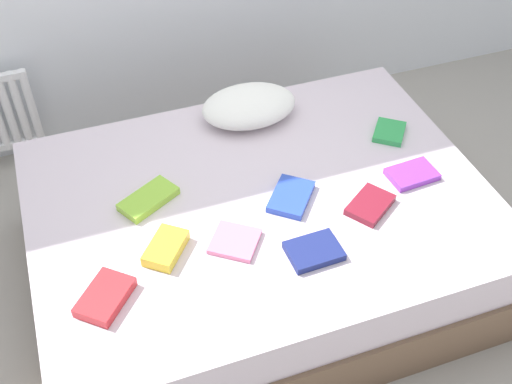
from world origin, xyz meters
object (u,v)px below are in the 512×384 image
at_px(textbook_green, 389,132).
at_px(textbook_navy, 314,251).
at_px(textbook_yellow, 166,248).
at_px(bed, 260,236).
at_px(textbook_lime, 148,199).
at_px(textbook_red, 105,297).
at_px(pillow, 249,106).
at_px(textbook_blue, 291,197).
at_px(textbook_purple, 412,174).
at_px(textbook_pink, 235,241).
at_px(textbook_maroon, 370,205).

xyz_separation_m(textbook_green, textbook_navy, (-0.64, -0.57, 0.00)).
xyz_separation_m(textbook_yellow, textbook_navy, (0.55, -0.20, -0.01)).
distance_m(textbook_yellow, textbook_navy, 0.58).
bearing_deg(bed, textbook_green, 14.81).
xyz_separation_m(textbook_lime, textbook_red, (-0.26, -0.45, 0.00)).
distance_m(bed, textbook_navy, 0.47).
relative_size(pillow, textbook_lime, 1.86).
relative_size(pillow, textbook_navy, 2.24).
distance_m(pillow, textbook_blue, 0.61).
xyz_separation_m(pillow, textbook_blue, (-0.02, -0.60, -0.06)).
relative_size(bed, textbook_purple, 9.43).
relative_size(textbook_yellow, textbook_red, 0.91).
bearing_deg(textbook_green, textbook_pink, 151.90).
bearing_deg(textbook_navy, bed, 101.56).
bearing_deg(textbook_lime, bed, -44.41).
height_order(textbook_yellow, textbook_pink, textbook_yellow).
bearing_deg(textbook_pink, pillow, 103.01).
distance_m(pillow, textbook_yellow, 0.93).
xyz_separation_m(textbook_green, textbook_maroon, (-0.32, -0.41, 0.00)).
bearing_deg(pillow, textbook_maroon, -70.10).
distance_m(textbook_yellow, textbook_pink, 0.27).
bearing_deg(textbook_yellow, textbook_navy, -72.14).
bearing_deg(pillow, textbook_yellow, -129.76).
bearing_deg(textbook_purple, textbook_green, 76.78).
bearing_deg(pillow, textbook_lime, -145.22).
bearing_deg(textbook_maroon, bed, 117.42).
bearing_deg(pillow, textbook_blue, -91.84).
bearing_deg(textbook_pink, textbook_purple, 43.37).
bearing_deg(bed, textbook_yellow, -159.21).
bearing_deg(textbook_yellow, bed, -30.86).
relative_size(pillow, textbook_red, 2.15).
relative_size(bed, textbook_blue, 8.92).
xyz_separation_m(bed, textbook_pink, (-0.19, -0.22, 0.26)).
height_order(bed, textbook_purple, textbook_purple).
bearing_deg(textbook_red, textbook_pink, -37.58).
bearing_deg(bed, textbook_blue, -27.57).
distance_m(textbook_yellow, textbook_blue, 0.59).
xyz_separation_m(textbook_green, textbook_yellow, (-1.19, -0.37, 0.01)).
bearing_deg(textbook_blue, textbook_lime, 111.12).
bearing_deg(textbook_purple, textbook_red, -174.91).
distance_m(pillow, textbook_navy, 0.92).
distance_m(bed, textbook_lime, 0.55).
bearing_deg(textbook_maroon, textbook_yellow, 142.33).
bearing_deg(textbook_red, textbook_blue, -31.47).
bearing_deg(textbook_red, textbook_lime, 10.91).
bearing_deg(textbook_maroon, textbook_pink, 145.35).
height_order(pillow, textbook_blue, pillow).
relative_size(bed, textbook_navy, 9.61).
distance_m(bed, pillow, 0.65).
xyz_separation_m(textbook_yellow, textbook_maroon, (0.87, -0.05, -0.01)).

